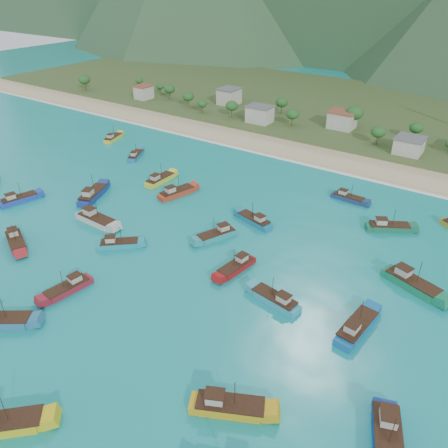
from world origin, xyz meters
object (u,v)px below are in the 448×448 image
Objects in this scene: boat_31 at (16,242)px; boat_30 at (411,284)px; boat_18 at (96,220)px; boat_28 at (2,321)px; boat_26 at (356,328)px; boat_9 at (387,440)px; boat_8 at (217,235)px; boat_20 at (275,300)px; boat_1 at (236,267)px; boat_6 at (229,407)px; boat_17 at (93,195)px; boat_24 at (254,221)px; boat_19 at (3,425)px; boat_21 at (68,289)px; boat_11 at (119,244)px; boat_14 at (136,156)px; boat_22 at (388,227)px; boat_4 at (348,198)px; boat_29 at (160,180)px; boat_23 at (19,200)px; boat_12 at (113,138)px; boat_27 at (177,193)px.

boat_30 is at bearing 137.93° from boat_31.
boat_18 is 1.11× the size of boat_28.
boat_9 is at bearing -53.21° from boat_26.
boat_18 reaches higher than boat_8.
boat_9 is at bearing -113.80° from boat_20.
boat_1 is at bearing 165.58° from boat_8.
boat_6 is (17.85, -29.19, 0.13)m from boat_1.
boat_24 is at bearing -5.19° from boat_17.
boat_19 is at bearing 166.80° from boat_20.
boat_8 is at bearing -102.85° from boat_21.
boat_28 is (14.40, -34.11, -0.10)m from boat_18.
boat_6 is 49.79m from boat_11.
boat_14 is 101.15m from boat_19.
boat_9 reaches higher than boat_14.
boat_28 is 0.97× the size of boat_31.
boat_22 is (-16.59, 56.21, -0.15)m from boat_9.
boat_4 is 38.33m from boat_30.
boat_24 is 0.91× the size of boat_26.
boat_18 reaches higher than boat_1.
boat_23 is at bearing -126.40° from boat_29.
boat_24 is (-7.10, 19.13, 0.02)m from boat_1.
boat_19 reaches higher than boat_28.
boat_20 is 0.84× the size of boat_30.
boat_30 is (-6.14, 36.39, 0.01)m from boat_9.
boat_30 is at bearing -7.04° from boat_29.
boat_12 is 21.13m from boat_14.
boat_22 is (21.51, 34.77, 0.07)m from boat_1.
boat_17 is at bearing -160.07° from boat_11.
boat_31 reaches higher than boat_22.
boat_12 is 0.79× the size of boat_30.
boat_17 is 1.24× the size of boat_21.
boat_1 is 27.49m from boat_26.
boat_19 is at bearing -72.72° from boat_17.
boat_4 is 90.27m from boat_23.
boat_29 is at bearing -64.29° from boat_4.
boat_19 is 0.92× the size of boat_27.
boat_17 reaches higher than boat_24.
boat_8 is 26.08m from boat_20.
boat_29 is (-32.15, 15.88, 0.03)m from boat_8.
boat_28 is at bearing 94.82° from boat_8.
boat_21 is (-61.45, -3.37, -0.23)m from boat_9.
boat_28 reaches higher than boat_8.
boat_24 is (-45.20, 40.57, -0.20)m from boat_9.
boat_31 is at bearing -36.48° from boat_4.
boat_18 is at bearing -179.65° from boat_31.
boat_9 reaches higher than boat_22.
boat_12 is at bearing 72.39° from boat_20.
boat_17 reaches higher than boat_23.
boat_27 is (-33.16, 20.03, 0.11)m from boat_1.
boat_12 is (-82.68, 42.36, -0.04)m from boat_1.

